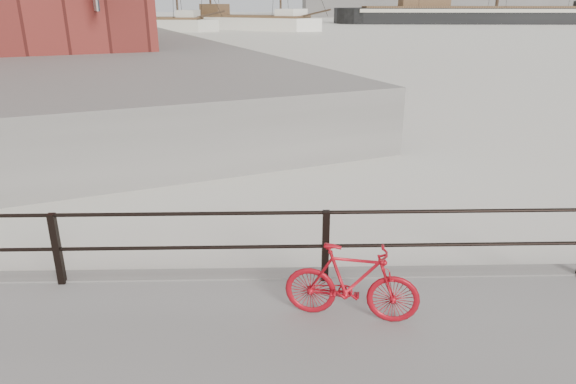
% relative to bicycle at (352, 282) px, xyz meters
% --- Properties ---
extents(ground, '(400.00, 400.00, 0.00)m').
position_rel_bicycle_xyz_m(ground, '(3.28, 1.04, -0.82)').
color(ground, white).
rests_on(ground, ground).
extents(far_quay, '(78.44, 148.07, 1.80)m').
position_rel_bicycle_xyz_m(far_quay, '(-36.72, 73.04, 0.08)').
color(far_quay, gray).
rests_on(far_quay, ground).
extents(bicycle, '(1.58, 0.57, 0.94)m').
position_rel_bicycle_xyz_m(bicycle, '(0.00, 0.00, 0.00)').
color(bicycle, '#AA0B16').
rests_on(bicycle, promenade).
extents(barque_black, '(67.47, 25.78, 37.05)m').
position_rel_bicycle_xyz_m(barque_black, '(39.82, 93.27, -0.82)').
color(barque_black, black).
rests_on(barque_black, ground).
extents(schooner_mid, '(28.50, 22.87, 19.24)m').
position_rel_bicycle_xyz_m(schooner_mid, '(-5.11, 73.73, -0.82)').
color(schooner_mid, white).
rests_on(schooner_mid, ground).
extents(schooner_left, '(23.27, 12.32, 17.20)m').
position_rel_bicycle_xyz_m(schooner_left, '(-18.94, 69.15, -0.82)').
color(schooner_left, beige).
rests_on(schooner_left, ground).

